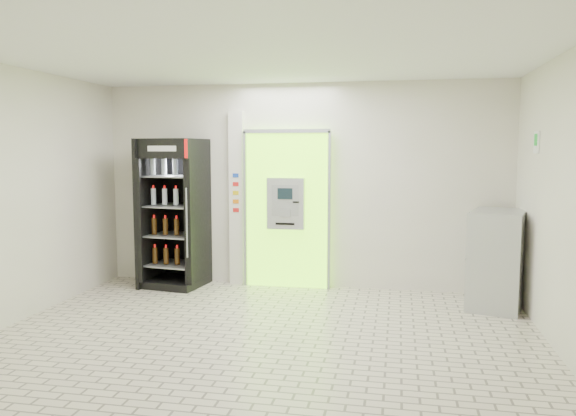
# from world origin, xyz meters

# --- Properties ---
(ground) EXTENTS (6.00, 6.00, 0.00)m
(ground) POSITION_xyz_m (0.00, 0.00, 0.00)
(ground) COLOR #C1B4A0
(ground) RESTS_ON ground
(room_shell) EXTENTS (6.00, 6.00, 6.00)m
(room_shell) POSITION_xyz_m (0.00, 0.00, 1.84)
(room_shell) COLOR silver
(room_shell) RESTS_ON ground
(atm_assembly) EXTENTS (1.30, 0.24, 2.33)m
(atm_assembly) POSITION_xyz_m (-0.20, 2.41, 1.17)
(atm_assembly) COLOR #83F718
(atm_assembly) RESTS_ON ground
(pillar) EXTENTS (0.22, 0.11, 2.60)m
(pillar) POSITION_xyz_m (-0.98, 2.45, 1.30)
(pillar) COLOR silver
(pillar) RESTS_ON ground
(beverage_cooler) EXTENTS (0.92, 0.86, 2.19)m
(beverage_cooler) POSITION_xyz_m (-1.86, 2.13, 1.05)
(beverage_cooler) COLOR black
(beverage_cooler) RESTS_ON ground
(steel_cabinet) EXTENTS (0.88, 1.08, 1.26)m
(steel_cabinet) POSITION_xyz_m (2.68, 1.86, 0.63)
(steel_cabinet) COLOR #A8ABB0
(steel_cabinet) RESTS_ON ground
(exit_sign) EXTENTS (0.02, 0.22, 0.26)m
(exit_sign) POSITION_xyz_m (2.99, 1.40, 2.12)
(exit_sign) COLOR white
(exit_sign) RESTS_ON room_shell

